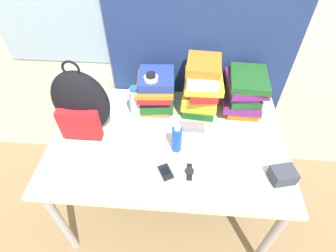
% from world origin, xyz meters
% --- Properties ---
extents(wall_back, '(6.00, 0.06, 2.50)m').
position_xyz_m(wall_back, '(-0.00, 0.93, 1.25)').
color(wall_back, silver).
rests_on(wall_back, ground_plane).
extents(curtain_blue, '(1.12, 0.04, 2.50)m').
position_xyz_m(curtain_blue, '(0.16, 0.88, 1.25)').
color(curtain_blue, navy).
rests_on(curtain_blue, ground_plane).
extents(desk, '(1.31, 0.85, 0.73)m').
position_xyz_m(desk, '(0.00, 0.42, 0.65)').
color(desk, silver).
rests_on(desk, ground_plane).
extents(backpack, '(0.31, 0.18, 0.45)m').
position_xyz_m(backpack, '(-0.47, 0.46, 0.92)').
color(backpack, black).
rests_on(backpack, desk).
extents(book_stack_left, '(0.24, 0.29, 0.24)m').
position_xyz_m(book_stack_left, '(-0.09, 0.70, 0.85)').
color(book_stack_left, olive).
rests_on(book_stack_left, desk).
extents(book_stack_center, '(0.23, 0.29, 0.34)m').
position_xyz_m(book_stack_center, '(0.18, 0.70, 0.90)').
color(book_stack_center, '#1E5623').
rests_on(book_stack_center, desk).
extents(book_stack_right, '(0.24, 0.29, 0.26)m').
position_xyz_m(book_stack_right, '(0.43, 0.70, 0.87)').
color(book_stack_right, orange).
rests_on(book_stack_right, desk).
extents(water_bottle, '(0.07, 0.07, 0.21)m').
position_xyz_m(water_bottle, '(-0.21, 0.61, 0.83)').
color(water_bottle, silver).
rests_on(water_bottle, desk).
extents(sports_bottle, '(0.08, 0.08, 0.28)m').
position_xyz_m(sports_bottle, '(-0.11, 0.64, 0.86)').
color(sports_bottle, white).
rests_on(sports_bottle, desk).
extents(sunscreen_bottle, '(0.05, 0.05, 0.18)m').
position_xyz_m(sunscreen_bottle, '(0.05, 0.35, 0.81)').
color(sunscreen_bottle, blue).
rests_on(sunscreen_bottle, desk).
extents(cell_phone, '(0.09, 0.10, 0.02)m').
position_xyz_m(cell_phone, '(0.01, 0.19, 0.74)').
color(cell_phone, black).
rests_on(cell_phone, desk).
extents(sunglasses_case, '(0.15, 0.06, 0.04)m').
position_xyz_m(sunglasses_case, '(0.13, 0.51, 0.75)').
color(sunglasses_case, gray).
rests_on(sunglasses_case, desk).
extents(camera_pouch, '(0.13, 0.12, 0.07)m').
position_xyz_m(camera_pouch, '(0.58, 0.20, 0.76)').
color(camera_pouch, '#383D47').
rests_on(camera_pouch, desk).
extents(wristwatch, '(0.05, 0.10, 0.01)m').
position_xyz_m(wristwatch, '(0.12, 0.21, 0.73)').
color(wristwatch, black).
rests_on(wristwatch, desk).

